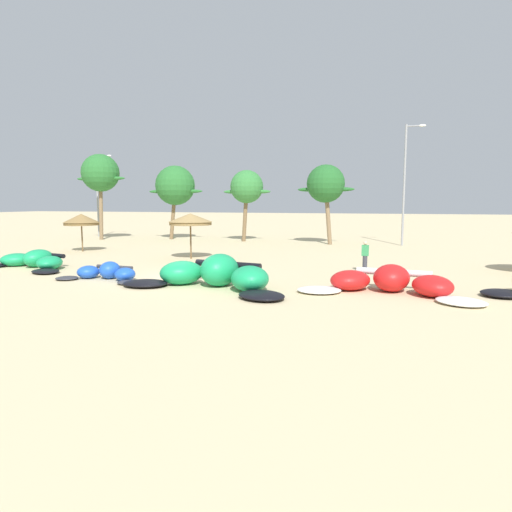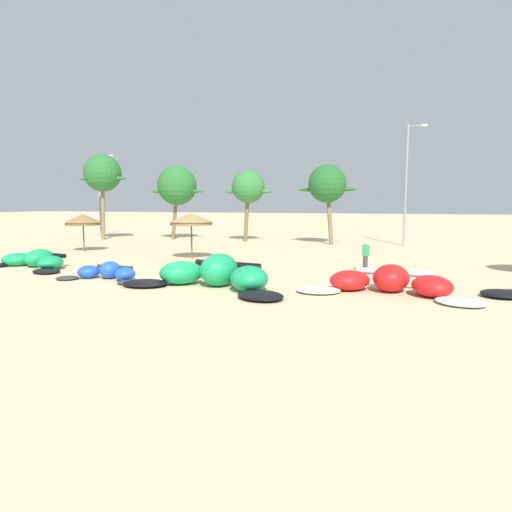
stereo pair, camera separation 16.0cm
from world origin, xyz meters
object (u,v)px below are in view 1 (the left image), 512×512
person_near_kites (365,256)px  palm_left (175,186)px  beach_umbrella_near_van (81,220)px  lamppost_west (99,191)px  palm_center_left (326,184)px  kite_center (390,282)px  kite_far_left (33,261)px  kite_left_of_center (215,275)px  kite_left (107,273)px  lamppost_west_center (406,179)px  beach_umbrella_middle (190,219)px  palm_leftmost (100,174)px  palm_left_of_gap (247,187)px

person_near_kites → palm_left: palm_left is taller
beach_umbrella_near_van → lamppost_west: lamppost_west is taller
palm_center_left → lamppost_west: (-24.00, 1.52, -0.32)m
palm_left → palm_center_left: 14.78m
beach_umbrella_near_van → person_near_kites: beach_umbrella_near_van is taller
kite_center → palm_left: (-20.53, 21.18, 4.77)m
kite_far_left → palm_left: palm_left is taller
kite_left_of_center → beach_umbrella_near_van: (-14.83, 10.21, 1.82)m
palm_center_left → kite_left: bearing=-108.5°
kite_center → lamppost_west_center: (0.71, 21.14, 5.06)m
person_near_kites → kite_far_left: bearing=-167.4°
kite_far_left → kite_left: 6.60m
palm_center_left → beach_umbrella_near_van: bearing=-145.5°
kite_left → person_near_kites: 12.94m
lamppost_west → palm_center_left: bearing=-3.6°
kite_left → kite_center: (12.79, 0.70, 0.11)m
palm_left → kite_left: bearing=-70.5°
kite_left → lamppost_west_center: size_ratio=0.47×
beach_umbrella_middle → person_near_kites: (11.05, -2.25, -1.73)m
palm_leftmost → kite_far_left: bearing=-64.9°
beach_umbrella_near_van → lamppost_west_center: bearing=27.8°
kite_left → kite_left_of_center: (5.63, -0.33, 0.22)m
kite_left_of_center → palm_left_of_gap: bearing=105.2°
kite_center → palm_left_of_gap: (-13.14, 21.00, 4.54)m
palm_left_of_gap → palm_center_left: 7.40m
beach_umbrella_middle → kite_left: bearing=-92.7°
palm_leftmost → lamppost_west: 4.40m
kite_left_of_center → beach_umbrella_near_van: size_ratio=2.82×
kite_left_of_center → palm_center_left: size_ratio=1.15×
palm_left → beach_umbrella_middle: bearing=-59.1°
palm_left → lamppost_west: bearing=176.0°
kite_center → beach_umbrella_near_van: 23.90m
beach_umbrella_middle → person_near_kites: 11.41m
palm_leftmost → kite_left_of_center: bearing=-44.5°
palm_center_left → palm_left: bearing=176.6°
beach_umbrella_near_van → beach_umbrella_middle: (9.58, -1.59, 0.19)m
kite_center → lamppost_west_center: 21.75m
kite_left_of_center → beach_umbrella_near_van: 18.09m
beach_umbrella_near_van → palm_left_of_gap: palm_left_of_gap is taller
kite_center → beach_umbrella_near_van: bearing=157.3°
beach_umbrella_near_van → palm_leftmost: size_ratio=0.34×
palm_leftmost → palm_left: 7.18m
lamppost_west_center → beach_umbrella_middle: bearing=-134.0°
palm_center_left → lamppost_west_center: bearing=7.3°
kite_far_left → kite_left: (6.26, -2.06, -0.06)m
beach_umbrella_near_van → lamppost_west: size_ratio=0.33×
kite_far_left → palm_left: bearing=94.3°
kite_left → palm_leftmost: size_ratio=0.57×
kite_left_of_center → palm_center_left: palm_center_left is taller
kite_far_left → palm_left: 20.44m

